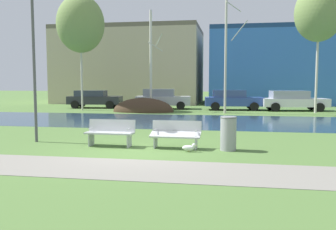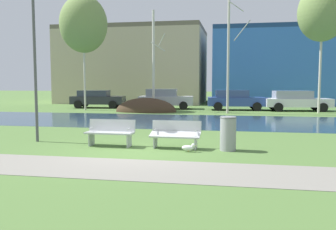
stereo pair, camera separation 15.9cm
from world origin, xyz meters
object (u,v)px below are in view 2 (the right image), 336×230
(parked_van_nearest_dark, at_px, (97,99))
(parked_wagon_fourth_white, at_px, (296,100))
(trash_bin, at_px, (228,133))
(seagull, at_px, (189,148))
(bench_left, at_px, (110,132))
(parked_sedan_second_silver, at_px, (165,98))
(streetlamp, at_px, (34,28))
(bench_right, at_px, (176,134))
(parked_hatch_third_blue, at_px, (235,100))

(parked_van_nearest_dark, distance_m, parked_wagon_fourth_white, 15.43)
(trash_bin, height_order, parked_van_nearest_dark, parked_van_nearest_dark)
(trash_bin, distance_m, seagull, 1.31)
(bench_left, xyz_separation_m, seagull, (2.67, -0.53, -0.34))
(bench_left, height_order, parked_sedan_second_silver, parked_sedan_second_silver)
(streetlamp, xyz_separation_m, parked_sedan_second_silver, (1.49, 16.27, -3.14))
(seagull, relative_size, parked_van_nearest_dark, 0.10)
(parked_van_nearest_dark, bearing_deg, parked_wagon_fourth_white, -1.23)
(bench_right, relative_size, parked_van_nearest_dark, 0.37)
(streetlamp, bearing_deg, trash_bin, -4.20)
(seagull, bearing_deg, bench_left, 168.72)
(streetlamp, distance_m, parked_hatch_third_blue, 17.77)
(seagull, distance_m, parked_sedan_second_silver, 17.70)
(bench_right, height_order, parked_hatch_third_blue, parked_hatch_third_blue)
(bench_right, height_order, parked_sedan_second_silver, parked_sedan_second_silver)
(trash_bin, distance_m, parked_wagon_fourth_white, 17.16)
(seagull, relative_size, parked_wagon_fourth_white, 0.09)
(seagull, xyz_separation_m, parked_hatch_third_blue, (1.37, 17.01, 0.66))
(trash_bin, distance_m, parked_hatch_third_blue, 16.56)
(bench_right, xyz_separation_m, streetlamp, (-5.05, 0.41, 3.49))
(streetlamp, bearing_deg, parked_sedan_second_silver, 84.78)
(bench_right, distance_m, parked_hatch_third_blue, 16.59)
(bench_left, bearing_deg, seagull, -11.28)
(parked_sedan_second_silver, bearing_deg, trash_bin, -72.73)
(trash_bin, distance_m, parked_sedan_second_silver, 17.56)
(bench_right, distance_m, parked_wagon_fourth_white, 17.60)
(trash_bin, distance_m, streetlamp, 7.54)
(bench_right, relative_size, seagull, 3.58)
(bench_right, xyz_separation_m, parked_hatch_third_blue, (1.85, 16.48, 0.32))
(bench_right, bearing_deg, trash_bin, -2.81)
(bench_left, xyz_separation_m, parked_van_nearest_dark, (-7.04, 16.80, 0.29))
(streetlamp, height_order, parked_van_nearest_dark, streetlamp)
(seagull, height_order, streetlamp, streetlamp)
(trash_bin, height_order, seagull, trash_bin)
(bench_left, distance_m, parked_wagon_fourth_white, 18.48)
(bench_right, xyz_separation_m, trash_bin, (1.65, -0.08, 0.07))
(bench_left, relative_size, trash_bin, 1.53)
(bench_left, height_order, bench_right, same)
(trash_bin, xyz_separation_m, parked_sedan_second_silver, (-5.21, 16.76, 0.27))
(streetlamp, bearing_deg, parked_hatch_third_blue, 66.75)
(trash_bin, distance_m, parked_van_nearest_dark, 20.08)
(seagull, relative_size, streetlamp, 0.07)
(parked_van_nearest_dark, relative_size, parked_hatch_third_blue, 1.00)
(bench_right, xyz_separation_m, parked_van_nearest_dark, (-9.22, 16.80, 0.29))
(seagull, xyz_separation_m, parked_van_nearest_dark, (-9.71, 17.33, 0.63))
(parked_sedan_second_silver, relative_size, parked_hatch_third_blue, 0.99)
(bench_left, bearing_deg, trash_bin, -1.21)
(seagull, distance_m, parked_wagon_fourth_white, 17.94)
(parked_sedan_second_silver, bearing_deg, bench_left, -85.27)
(streetlamp, height_order, parked_hatch_third_blue, streetlamp)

